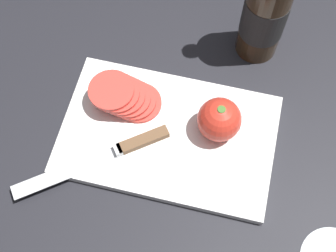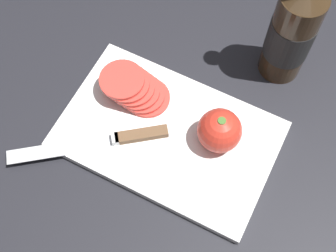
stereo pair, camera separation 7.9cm
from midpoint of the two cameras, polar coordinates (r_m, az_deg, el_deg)
ground_plane at (r=0.82m, az=6.86°, el=-4.52°), size 3.00×3.00×0.00m
cutting_board at (r=0.83m, az=2.73°, el=-1.43°), size 0.37×0.24×0.02m
wine_bottle at (r=0.85m, az=17.57°, el=10.76°), size 0.08×0.08×0.33m
whole_tomato at (r=0.79m, az=9.16°, el=-0.87°), size 0.08×0.08×0.08m
knife at (r=0.81m, az=-3.19°, el=-1.86°), size 0.24×0.19×0.01m
tomato_slice_stack_near at (r=0.83m, az=-1.34°, el=4.28°), size 0.13×0.09×0.04m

